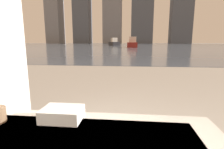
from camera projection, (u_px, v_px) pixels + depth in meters
towel_stack at (62, 114)px, 1.13m from camera, size 0.25×0.19×0.08m
harbor_water at (129, 45)px, 61.01m from camera, size 180.00×110.00×0.01m
harbor_boat_1 at (133, 44)px, 32.79m from camera, size 1.97×5.26×1.95m
harbor_boat_2 at (114, 43)px, 49.56m from camera, size 3.79×6.06×2.15m
skyline_tower_0 at (54, 11)px, 116.96m from camera, size 9.17×11.66×42.63m
skyline_tower_1 at (82, 10)px, 114.97m from camera, size 10.55×10.98×43.44m
skyline_tower_2 at (112, 12)px, 113.21m from camera, size 12.07×7.81×40.72m
skyline_tower_3 at (142, 19)px, 112.16m from camera, size 13.53×9.85×31.17m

